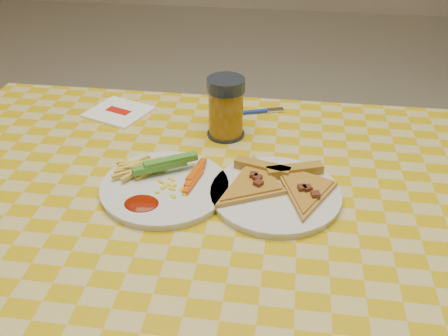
# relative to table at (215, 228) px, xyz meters

# --- Properties ---
(table) EXTENTS (1.28, 0.88, 0.76)m
(table) POSITION_rel_table_xyz_m (0.00, 0.00, 0.00)
(table) COLOR white
(table) RESTS_ON ground
(plate_left) EXTENTS (0.24, 0.24, 0.01)m
(plate_left) POSITION_rel_table_xyz_m (-0.09, 0.01, 0.08)
(plate_left) COLOR silver
(plate_left) RESTS_ON table
(plate_right) EXTENTS (0.27, 0.27, 0.01)m
(plate_right) POSITION_rel_table_xyz_m (0.11, 0.01, 0.08)
(plate_right) COLOR silver
(plate_right) RESTS_ON table
(fries_veggies) EXTENTS (0.19, 0.18, 0.04)m
(fries_veggies) POSITION_rel_table_xyz_m (-0.10, 0.02, 0.10)
(fries_veggies) COLOR gold
(fries_veggies) RESTS_ON plate_left
(pizza_slices) EXTENTS (0.29, 0.25, 0.02)m
(pizza_slices) POSITION_rel_table_xyz_m (0.12, 0.03, 0.09)
(pizza_slices) COLOR #B59137
(pizza_slices) RESTS_ON plate_right
(drink_glass) EXTENTS (0.08, 0.08, 0.14)m
(drink_glass) POSITION_rel_table_xyz_m (-0.01, 0.24, 0.14)
(drink_glass) COLOR black
(drink_glass) RESTS_ON table
(napkin) EXTENTS (0.17, 0.16, 0.01)m
(napkin) POSITION_rel_table_xyz_m (-0.28, 0.31, 0.08)
(napkin) COLOR white
(napkin) RESTS_ON table
(fork) EXTENTS (0.13, 0.06, 0.01)m
(fork) POSITION_rel_table_xyz_m (0.05, 0.36, 0.08)
(fork) COLOR #163099
(fork) RESTS_ON table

